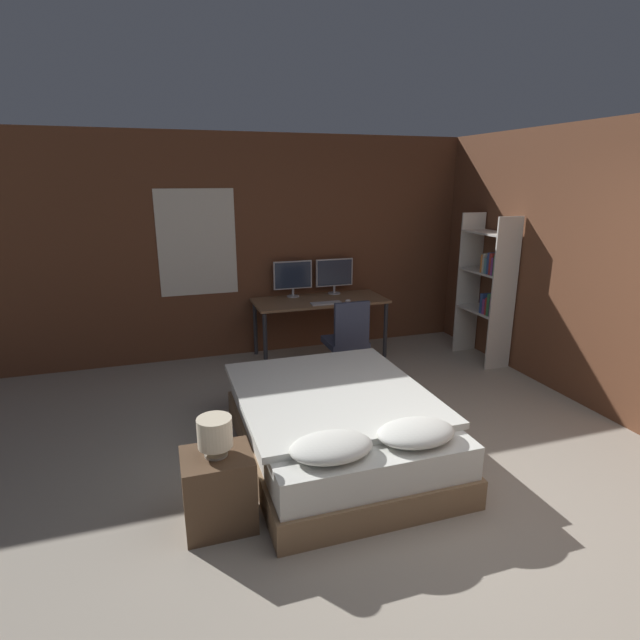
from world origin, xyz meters
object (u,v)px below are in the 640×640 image
(computer_mouse, at_px, (348,301))
(office_chair, at_px, (347,349))
(bedside_lamp, at_px, (215,433))
(desk, at_px, (320,305))
(keyboard, at_px, (326,303))
(monitor_left, at_px, (293,276))
(monitor_right, at_px, (334,274))
(bed, at_px, (336,425))
(bookshelf, at_px, (490,283))
(nightstand, at_px, (219,490))

(computer_mouse, distance_m, office_chair, 0.74)
(bedside_lamp, xyz_separation_m, desk, (1.62, 2.86, -0.00))
(desk, bearing_deg, keyboard, -90.00)
(desk, relative_size, office_chair, 1.77)
(monitor_left, xyz_separation_m, monitor_right, (0.55, 0.00, 0.00))
(bed, height_order, monitor_right, monitor_right)
(monitor_right, xyz_separation_m, office_chair, (-0.23, -1.07, -0.63))
(desk, bearing_deg, monitor_right, 41.81)
(desk, distance_m, computer_mouse, 0.38)
(office_chair, distance_m, bookshelf, 1.92)
(nightstand, xyz_separation_m, monitor_left, (1.34, 3.11, 0.74))
(bed, height_order, nightstand, bed)
(nightstand, distance_m, office_chair, 2.63)
(keyboard, xyz_separation_m, office_chair, (0.04, -0.58, -0.38))
(nightstand, height_order, monitor_left, monitor_left)
(monitor_left, height_order, office_chair, monitor_left)
(desk, xyz_separation_m, monitor_left, (-0.28, 0.25, 0.34))
(monitor_right, height_order, bookshelf, bookshelf)
(monitor_left, relative_size, keyboard, 1.32)
(bed, height_order, keyboard, keyboard)
(monitor_right, bearing_deg, desk, -138.19)
(desk, xyz_separation_m, keyboard, (-0.00, -0.24, 0.09))
(bed, distance_m, computer_mouse, 2.29)
(nightstand, height_order, computer_mouse, computer_mouse)
(bed, bearing_deg, office_chair, 66.00)
(monitor_right, bearing_deg, monitor_left, 180.00)
(computer_mouse, bearing_deg, office_chair, -111.84)
(desk, xyz_separation_m, office_chair, (0.04, -0.83, -0.30))
(bedside_lamp, bearing_deg, keyboard, 58.23)
(monitor_left, relative_size, office_chair, 0.53)
(bed, distance_m, keyboard, 2.19)
(bed, bearing_deg, bedside_lamp, -150.75)
(nightstand, xyz_separation_m, computer_mouse, (1.89, 2.61, 0.50))
(bed, bearing_deg, monitor_right, 70.76)
(monitor_right, height_order, keyboard, monitor_right)
(nightstand, xyz_separation_m, keyboard, (1.62, 2.61, 0.49))
(bed, bearing_deg, bookshelf, 31.02)
(office_chair, height_order, bookshelf, bookshelf)
(bookshelf, bearing_deg, office_chair, -179.45)
(office_chair, bearing_deg, desk, 92.92)
(monitor_right, bearing_deg, bed, -109.24)
(keyboard, height_order, bookshelf, bookshelf)
(computer_mouse, bearing_deg, desk, 138.54)
(keyboard, bearing_deg, monitor_right, 60.63)
(bed, height_order, monitor_left, monitor_left)
(computer_mouse, bearing_deg, monitor_left, 138.37)
(bed, distance_m, desk, 2.41)
(bedside_lamp, relative_size, desk, 0.16)
(desk, distance_m, monitor_right, 0.50)
(desk, height_order, office_chair, office_chair)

